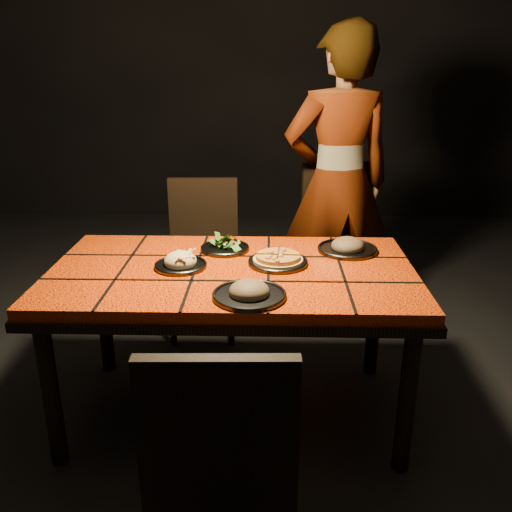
{
  "coord_description": "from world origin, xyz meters",
  "views": [
    {
      "loc": [
        0.16,
        -2.22,
        1.62
      ],
      "look_at": [
        0.11,
        -0.04,
        0.82
      ],
      "focal_mm": 38.0,
      "sensor_mm": 36.0,
      "label": 1
    }
  ],
  "objects_px": {
    "chair_near": "(222,459)",
    "plate_pasta": "(181,263)",
    "diner": "(338,184)",
    "plate_pizza": "(278,260)",
    "dining_table": "(232,284)",
    "chair_far_left": "(203,246)",
    "chair_far_right": "(340,233)"
  },
  "relations": [
    {
      "from": "chair_near",
      "to": "plate_pasta",
      "type": "xyz_separation_m",
      "value": [
        -0.26,
        0.96,
        0.24
      ]
    },
    {
      "from": "diner",
      "to": "plate_pizza",
      "type": "xyz_separation_m",
      "value": [
        -0.37,
        -0.93,
        -0.14
      ]
    },
    {
      "from": "plate_pizza",
      "to": "plate_pasta",
      "type": "distance_m",
      "value": 0.43
    },
    {
      "from": "diner",
      "to": "plate_pizza",
      "type": "bearing_deg",
      "value": 56.32
    },
    {
      "from": "diner",
      "to": "plate_pizza",
      "type": "relative_size",
      "value": 6.78
    },
    {
      "from": "dining_table",
      "to": "plate_pizza",
      "type": "bearing_deg",
      "value": 15.06
    },
    {
      "from": "chair_far_left",
      "to": "chair_near",
      "type": "bearing_deg",
      "value": -84.06
    },
    {
      "from": "diner",
      "to": "chair_near",
      "type": "bearing_deg",
      "value": 62.41
    },
    {
      "from": "chair_far_left",
      "to": "chair_far_right",
      "type": "distance_m",
      "value": 0.87
    },
    {
      "from": "chair_near",
      "to": "plate_pizza",
      "type": "relative_size",
      "value": 3.46
    },
    {
      "from": "chair_far_right",
      "to": "plate_pizza",
      "type": "xyz_separation_m",
      "value": [
        -0.41,
        -1.02,
        0.19
      ]
    },
    {
      "from": "diner",
      "to": "plate_pasta",
      "type": "relative_size",
      "value": 7.87
    },
    {
      "from": "chair_near",
      "to": "plate_pizza",
      "type": "height_order",
      "value": "chair_near"
    },
    {
      "from": "chair_near",
      "to": "plate_pizza",
      "type": "bearing_deg",
      "value": -101.19
    },
    {
      "from": "chair_far_left",
      "to": "diner",
      "type": "bearing_deg",
      "value": 3.46
    },
    {
      "from": "plate_pizza",
      "to": "chair_near",
      "type": "bearing_deg",
      "value": -99.49
    },
    {
      "from": "chair_far_right",
      "to": "plate_pasta",
      "type": "relative_size",
      "value": 4.34
    },
    {
      "from": "diner",
      "to": "chair_far_left",
      "type": "bearing_deg",
      "value": -6.25
    },
    {
      "from": "chair_far_right",
      "to": "plate_pasta",
      "type": "bearing_deg",
      "value": -137.55
    },
    {
      "from": "chair_far_left",
      "to": "diner",
      "type": "xyz_separation_m",
      "value": [
        0.81,
        0.08,
        0.38
      ]
    },
    {
      "from": "chair_near",
      "to": "chair_far_right",
      "type": "height_order",
      "value": "chair_far_right"
    },
    {
      "from": "dining_table",
      "to": "chair_near",
      "type": "xyz_separation_m",
      "value": [
        0.03,
        -0.96,
        -0.14
      ]
    },
    {
      "from": "dining_table",
      "to": "chair_far_left",
      "type": "distance_m",
      "value": 0.95
    },
    {
      "from": "dining_table",
      "to": "chair_near",
      "type": "relative_size",
      "value": 1.74
    },
    {
      "from": "plate_pasta",
      "to": "chair_far_left",
      "type": "bearing_deg",
      "value": 90.94
    },
    {
      "from": "diner",
      "to": "plate_pizza",
      "type": "distance_m",
      "value": 1.01
    },
    {
      "from": "chair_far_left",
      "to": "plate_pizza",
      "type": "distance_m",
      "value": 0.99
    },
    {
      "from": "diner",
      "to": "dining_table",
      "type": "bearing_deg",
      "value": 47.85
    },
    {
      "from": "plate_pizza",
      "to": "plate_pasta",
      "type": "xyz_separation_m",
      "value": [
        -0.43,
        -0.05,
        0.0
      ]
    },
    {
      "from": "chair_far_left",
      "to": "plate_pasta",
      "type": "distance_m",
      "value": 0.93
    },
    {
      "from": "chair_near",
      "to": "diner",
      "type": "relative_size",
      "value": 0.51
    },
    {
      "from": "dining_table",
      "to": "chair_near",
      "type": "bearing_deg",
      "value": -88.08
    }
  ]
}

